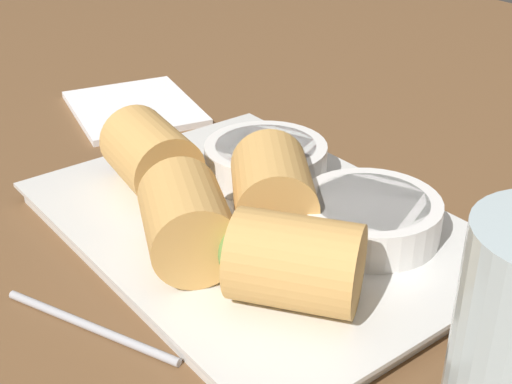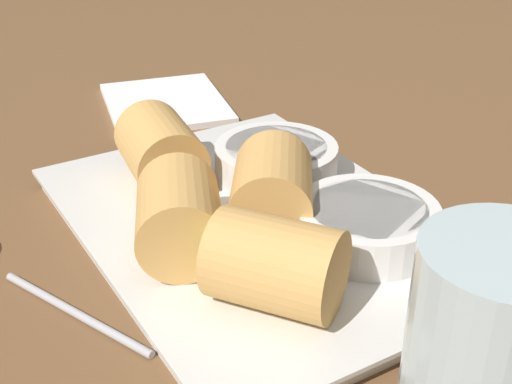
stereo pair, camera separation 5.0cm
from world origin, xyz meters
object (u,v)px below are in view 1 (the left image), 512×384
(serving_plate, at_px, (256,229))
(dipping_bowl_far, at_px, (370,216))
(dipping_bowl_near, at_px, (266,159))
(napkin, at_px, (134,108))

(serving_plate, relative_size, dipping_bowl_far, 3.31)
(serving_plate, xyz_separation_m, dipping_bowl_far, (0.06, 0.05, 0.02))
(dipping_bowl_near, relative_size, napkin, 0.60)
(dipping_bowl_near, height_order, napkin, dipping_bowl_near)
(serving_plate, height_order, napkin, serving_plate)
(serving_plate, relative_size, dipping_bowl_near, 3.31)
(serving_plate, distance_m, dipping_bowl_near, 0.07)
(serving_plate, height_order, dipping_bowl_near, dipping_bowl_near)
(serving_plate, distance_m, napkin, 0.25)
(serving_plate, relative_size, napkin, 1.98)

